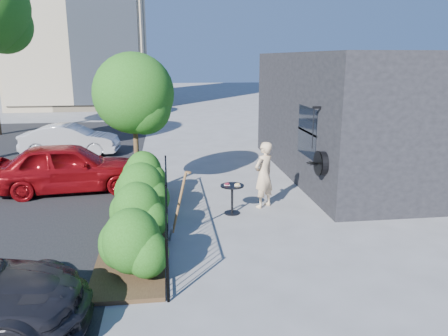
{
  "coord_description": "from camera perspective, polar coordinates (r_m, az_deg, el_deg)",
  "views": [
    {
      "loc": [
        -1.44,
        -9.38,
        3.84
      ],
      "look_at": [
        -0.07,
        0.94,
        1.2
      ],
      "focal_mm": 35.0,
      "sensor_mm": 36.0,
      "label": 1
    }
  ],
  "objects": [
    {
      "name": "patio_tree",
      "position": [
        12.21,
        -11.42,
        8.9
      ],
      "size": [
        2.2,
        2.2,
        3.94
      ],
      "color": "#3F2B19",
      "rests_on": "ground"
    },
    {
      "name": "car_red",
      "position": [
        13.54,
        -19.62,
        0.1
      ],
      "size": [
        4.42,
        2.12,
        1.46
      ],
      "primitive_type": "imported",
      "rotation": [
        0.0,
        0.0,
        1.67
      ],
      "color": "maroon",
      "rests_on": "ground"
    },
    {
      "name": "planting_bed",
      "position": [
        10.15,
        -11.42,
        -8.05
      ],
      "size": [
        1.3,
        6.0,
        0.08
      ],
      "primitive_type": "cube",
      "color": "#382616",
      "rests_on": "ground"
    },
    {
      "name": "shop_building",
      "position": [
        15.62,
        18.99,
        6.7
      ],
      "size": [
        6.22,
        9.0,
        4.0
      ],
      "color": "black",
      "rests_on": "ground"
    },
    {
      "name": "shrubs",
      "position": [
        10.01,
        -11.0,
        -4.32
      ],
      "size": [
        1.1,
        5.6,
        1.24
      ],
      "color": "#205012",
      "rests_on": "ground"
    },
    {
      "name": "fence",
      "position": [
        9.94,
        -7.52,
        -5.17
      ],
      "size": [
        0.05,
        6.05,
        1.1
      ],
      "color": "black",
      "rests_on": "ground"
    },
    {
      "name": "ground",
      "position": [
        10.24,
        1.08,
        -7.8
      ],
      "size": [
        120.0,
        120.0,
        0.0
      ],
      "primitive_type": "plane",
      "color": "gray",
      "rests_on": "ground"
    },
    {
      "name": "car_silver",
      "position": [
        18.67,
        -19.43,
        3.5
      ],
      "size": [
        3.87,
        1.58,
        1.25
      ],
      "primitive_type": "imported",
      "rotation": [
        0.0,
        0.0,
        1.5
      ],
      "color": "#B1B1B6",
      "rests_on": "ground"
    },
    {
      "name": "shovel",
      "position": [
        9.46,
        -6.07,
        -5.36
      ],
      "size": [
        0.52,
        0.2,
        1.55
      ],
      "color": "brown",
      "rests_on": "ground"
    },
    {
      "name": "cafe_table",
      "position": [
        10.96,
        1.08,
        -3.41
      ],
      "size": [
        0.6,
        0.6,
        0.8
      ],
      "rotation": [
        0.0,
        0.0,
        -0.13
      ],
      "color": "black",
      "rests_on": "ground"
    },
    {
      "name": "woman",
      "position": [
        11.41,
        5.22,
        -0.89
      ],
      "size": [
        0.76,
        0.71,
        1.75
      ],
      "primitive_type": "imported",
      "rotation": [
        0.0,
        0.0,
        3.78
      ],
      "color": "#D8B68C",
      "rests_on": "ground"
    }
  ]
}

